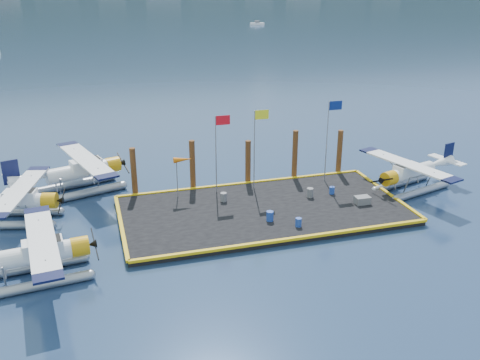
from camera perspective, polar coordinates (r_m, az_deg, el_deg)
The scene contains 22 objects.
ground at distance 38.45m, azimuth 2.50°, elevation -3.56°, with size 4000.00×4000.00×0.00m, color #19314B.
dock at distance 38.37m, azimuth 2.50°, elevation -3.29°, with size 20.00×10.00×0.40m, color black.
dock_bumpers at distance 38.25m, azimuth 2.51°, elevation -2.89°, with size 20.25×10.25×0.18m, color gold, non-canonical shape.
seaplane_a at distance 31.90m, azimuth -20.85°, elevation -7.69°, with size 8.48×9.36×3.31m.
seaplane_b at distance 39.57m, azimuth -22.79°, elevation -2.31°, with size 8.52×9.21×3.27m.
seaplane_c at distance 43.34m, azimuth -16.53°, elevation 0.72°, with size 9.39×10.05×3.59m.
seaplane_d at distance 43.73m, azimuth 17.61°, elevation 0.55°, with size 8.40×9.02×3.22m.
drum_1 at distance 36.29m, azimuth 3.21°, elevation -3.86°, with size 0.48×0.48×0.68m, color #1C3C9B.
drum_2 at distance 41.19m, azimuth 9.78°, elevation -1.09°, with size 0.40×0.40×0.56m, color #1C3C9B.
drum_3 at distance 35.69m, azimuth 6.25°, elevation -4.50°, with size 0.42×0.42×0.59m, color #1C3C9B.
drum_4 at distance 40.35m, azimuth 7.47°, elevation -1.34°, with size 0.49×0.49×0.69m, color #59595E.
drum_5 at distance 39.28m, azimuth -1.76°, elevation -1.83°, with size 0.47×0.47×0.66m, color #59595E.
crate at distance 39.90m, azimuth 12.91°, elevation -2.10°, with size 1.09×0.73×0.54m, color #59595E.
flagpole_red at distance 39.68m, azimuth -2.31°, elevation 4.05°, with size 1.14×0.08×6.00m.
flagpole_yellow at distance 40.44m, azimuth 1.82°, elevation 4.56°, with size 1.14×0.08×6.20m.
flagpole_blue at distance 42.57m, azimuth 9.55°, elevation 5.37°, with size 1.14×0.08×6.50m.
windsock at distance 39.51m, azimuth -6.13°, elevation 2.08°, with size 1.40×0.44×3.12m.
piling_0 at distance 41.02m, azimuth -11.25°, elevation 0.69°, with size 0.44×0.44×4.00m, color #452A13.
piling_1 at distance 41.54m, azimuth -5.09°, elevation 1.44°, with size 0.44×0.44×4.20m, color #452A13.
piling_2 at distance 42.64m, azimuth 0.86°, elevation 1.77°, with size 0.44×0.44×3.80m, color #452A13.
piling_3 at distance 43.84m, azimuth 5.87°, elevation 2.56°, with size 0.44×0.44×4.30m, color #452A13.
piling_4 at distance 45.49m, azimuth 10.55°, elevation 2.80°, with size 0.44×0.44×4.00m, color #452A13.
Camera 1 is at (-11.38, -33.00, 16.14)m, focal length 40.00 mm.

